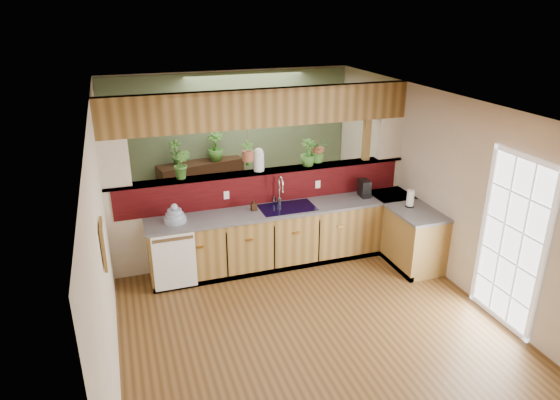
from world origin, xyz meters
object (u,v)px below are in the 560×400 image
object	(u,v)px
coffee_maker	(365,189)
shelving_console	(202,189)
glass_jar	(259,159)
faucet	(280,189)
dish_stack	(175,216)
soap_dispenser	(254,205)
paper_towel	(410,199)

from	to	relation	value
coffee_maker	shelving_console	distance (m)	3.16
glass_jar	shelving_console	size ratio (longest dim) A/B	0.22
faucet	dish_stack	xyz separation A→B (m)	(-1.58, -0.15, -0.16)
faucet	coffee_maker	world-z (taller)	faucet
coffee_maker	shelving_console	bearing A→B (deg)	140.27
soap_dispenser	coffee_maker	size ratio (longest dim) A/B	0.65
dish_stack	glass_jar	world-z (taller)	glass_jar
soap_dispenser	glass_jar	world-z (taller)	glass_jar
coffee_maker	glass_jar	world-z (taller)	glass_jar
soap_dispenser	shelving_console	distance (m)	2.30
coffee_maker	dish_stack	bearing A→B (deg)	-173.27
soap_dispenser	shelving_console	bearing A→B (deg)	99.73
soap_dispenser	dish_stack	bearing A→B (deg)	-177.49
faucet	shelving_console	xyz separation A→B (m)	(-0.82, 2.12, -0.64)
faucet	glass_jar	size ratio (longest dim) A/B	1.28
faucet	glass_jar	world-z (taller)	glass_jar
dish_stack	soap_dispenser	world-z (taller)	dish_stack
paper_towel	shelving_console	bearing A→B (deg)	132.85
faucet	dish_stack	distance (m)	1.60
soap_dispenser	coffee_maker	distance (m)	1.79
dish_stack	faucet	bearing A→B (deg)	5.43
soap_dispenser	shelving_console	xyz separation A→B (m)	(-0.38, 2.22, -0.49)
coffee_maker	paper_towel	xyz separation A→B (m)	(0.44, -0.59, 0.00)
faucet	shelving_console	world-z (taller)	faucet
glass_jar	shelving_console	xyz separation A→B (m)	(-0.56, 1.90, -1.07)
paper_towel	glass_jar	size ratio (longest dim) A/B	0.78
coffee_maker	faucet	bearing A→B (deg)	-178.74
faucet	paper_towel	distance (m)	1.94
dish_stack	soap_dispenser	xyz separation A→B (m)	(1.14, 0.05, 0.00)
faucet	coffee_maker	bearing A→B (deg)	-4.73
shelving_console	glass_jar	bearing A→B (deg)	-85.86
shelving_console	soap_dispenser	bearing A→B (deg)	-92.60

